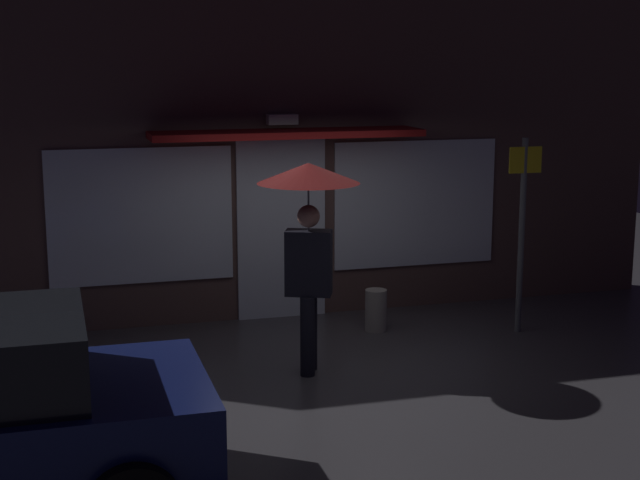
% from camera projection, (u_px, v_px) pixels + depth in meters
% --- Properties ---
extents(ground_plane, '(18.00, 18.00, 0.00)m').
position_uv_depth(ground_plane, '(333.00, 372.00, 9.64)').
color(ground_plane, '#423F44').
extents(building_facade, '(10.05, 1.00, 4.45)m').
position_uv_depth(building_facade, '(278.00, 139.00, 11.42)').
color(building_facade, brown).
rests_on(building_facade, ground).
extents(person_with_umbrella, '(1.03, 1.03, 2.16)m').
position_uv_depth(person_with_umbrella, '(308.00, 213.00, 9.32)').
color(person_with_umbrella, black).
rests_on(person_with_umbrella, ground).
extents(street_sign_post, '(0.40, 0.07, 2.28)m').
position_uv_depth(street_sign_post, '(522.00, 223.00, 10.81)').
color(street_sign_post, '#595B60').
rests_on(street_sign_post, ground).
extents(sidewalk_bollard, '(0.26, 0.26, 0.50)m').
position_uv_depth(sidewalk_bollard, '(376.00, 310.00, 11.05)').
color(sidewalk_bollard, '#9E998E').
rests_on(sidewalk_bollard, ground).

